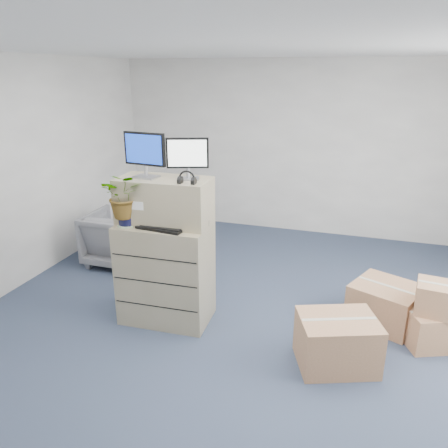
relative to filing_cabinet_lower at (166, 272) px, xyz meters
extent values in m
plane|color=#263445|center=(0.88, -0.21, -0.55)|extent=(7.00, 7.00, 0.00)
cube|color=#B5B2AC|center=(0.88, 3.30, 0.85)|extent=(6.00, 0.02, 2.80)
cube|color=#9A8E6A|center=(0.00, 0.00, 0.00)|extent=(0.96, 0.61, 1.10)
cube|color=#9A8E6A|center=(0.00, 0.05, 0.78)|extent=(0.96, 0.51, 0.47)
cube|color=#99999E|center=(-0.18, 0.03, 1.03)|extent=(0.26, 0.20, 0.02)
cylinder|color=#99999E|center=(-0.18, 0.03, 1.09)|extent=(0.04, 0.04, 0.11)
cube|color=black|center=(-0.18, 0.03, 1.31)|extent=(0.46, 0.09, 0.33)
cube|color=navy|center=(-0.18, 0.01, 1.31)|extent=(0.41, 0.06, 0.29)
cube|color=#99999E|center=(0.25, 0.09, 1.03)|extent=(0.26, 0.22, 0.01)
cylinder|color=#99999E|center=(0.25, 0.09, 1.08)|extent=(0.04, 0.04, 0.10)
cube|color=black|center=(0.25, 0.09, 1.28)|extent=(0.40, 0.17, 0.30)
cube|color=white|center=(0.25, 0.08, 1.28)|extent=(0.36, 0.13, 0.26)
torus|color=black|center=(0.31, -0.08, 1.07)|extent=(0.17, 0.02, 0.17)
cube|color=black|center=(0.04, -0.14, 0.56)|extent=(0.51, 0.26, 0.03)
ellipsoid|color=silver|center=(0.29, -0.12, 0.57)|extent=(0.11, 0.07, 0.04)
cylinder|color=#979AA0|center=(0.04, 0.04, 0.69)|extent=(0.08, 0.08, 0.28)
cube|color=silver|center=(-0.02, 0.07, 0.56)|extent=(0.06, 0.05, 0.02)
cube|color=black|center=(-0.02, 0.07, 0.62)|extent=(0.06, 0.03, 0.11)
cube|color=black|center=(0.35, 0.14, 0.58)|extent=(0.24, 0.19, 0.06)
cube|color=#3A7CC6|center=(0.33, 0.15, 0.66)|extent=(0.27, 0.13, 0.10)
cylinder|color=#A8C29C|center=(-0.34, -0.15, 0.56)|extent=(0.20, 0.20, 0.02)
cylinder|color=black|center=(-0.34, -0.15, 0.63)|extent=(0.17, 0.17, 0.13)
imported|color=#1A5E1F|center=(-0.34, -0.15, 0.82)|extent=(0.42, 0.47, 0.36)
imported|color=slate|center=(-1.28, 1.16, -0.14)|extent=(0.81, 0.76, 0.82)
cube|color=#9E6E4C|center=(1.83, -0.27, -0.31)|extent=(0.84, 0.74, 0.48)
cube|color=#9E6E4C|center=(2.71, 0.35, -0.36)|extent=(0.64, 0.59, 0.37)
cube|color=#9E6E4C|center=(2.28, 0.64, -0.33)|extent=(0.84, 0.82, 0.44)
cube|color=#9E6E4C|center=(2.71, 0.32, -0.03)|extent=(0.43, 0.39, 0.30)
camera|label=1|loc=(1.89, -3.85, 2.03)|focal=35.00mm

